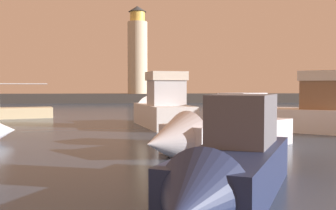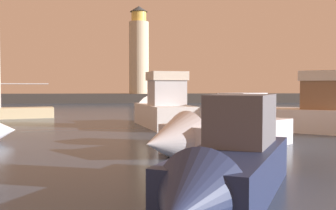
{
  "view_description": "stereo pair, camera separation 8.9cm",
  "coord_description": "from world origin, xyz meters",
  "px_view_note": "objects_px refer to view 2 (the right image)",
  "views": [
    {
      "loc": [
        -0.02,
        -0.72,
        2.76
      ],
      "look_at": [
        1.29,
        17.83,
        1.89
      ],
      "focal_mm": 43.17,
      "sensor_mm": 36.0,
      "label": 1
    },
    {
      "loc": [
        0.07,
        -0.72,
        2.76
      ],
      "look_at": [
        1.29,
        17.83,
        1.89
      ],
      "focal_mm": 43.17,
      "sensor_mm": 36.0,
      "label": 2
    }
  ],
  "objects_px": {
    "lighthouse": "(139,52)",
    "motorboat_1": "(160,109)",
    "motorboat_4": "(226,167)",
    "sailboat_moored": "(9,112)",
    "motorboat_3": "(214,134)"
  },
  "relations": [
    {
      "from": "motorboat_4",
      "to": "sailboat_moored",
      "type": "distance_m",
      "value": 29.05
    },
    {
      "from": "motorboat_4",
      "to": "motorboat_1",
      "type": "bearing_deg",
      "value": 92.15
    },
    {
      "from": "sailboat_moored",
      "to": "motorboat_3",
      "type": "bearing_deg",
      "value": -52.02
    },
    {
      "from": "motorboat_1",
      "to": "sailboat_moored",
      "type": "xyz_separation_m",
      "value": [
        -12.55,
        6.62,
        -0.59
      ]
    },
    {
      "from": "motorboat_4",
      "to": "sailboat_moored",
      "type": "relative_size",
      "value": 0.62
    },
    {
      "from": "lighthouse",
      "to": "sailboat_moored",
      "type": "distance_m",
      "value": 34.4
    },
    {
      "from": "motorboat_4",
      "to": "sailboat_moored",
      "type": "bearing_deg",
      "value": 117.19
    },
    {
      "from": "lighthouse",
      "to": "sailboat_moored",
      "type": "height_order",
      "value": "lighthouse"
    },
    {
      "from": "motorboat_4",
      "to": "motorboat_3",
      "type": "bearing_deg",
      "value": 81.92
    },
    {
      "from": "motorboat_3",
      "to": "motorboat_4",
      "type": "relative_size",
      "value": 1.03
    },
    {
      "from": "motorboat_1",
      "to": "motorboat_3",
      "type": "relative_size",
      "value": 1.19
    },
    {
      "from": "motorboat_3",
      "to": "sailboat_moored",
      "type": "xyz_separation_m",
      "value": [
        -14.33,
        18.36,
        -0.2
      ]
    },
    {
      "from": "motorboat_3",
      "to": "motorboat_4",
      "type": "bearing_deg",
      "value": -98.08
    },
    {
      "from": "lighthouse",
      "to": "motorboat_1",
      "type": "distance_m",
      "value": 39.02
    },
    {
      "from": "lighthouse",
      "to": "motorboat_1",
      "type": "relative_size",
      "value": 1.55
    }
  ]
}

